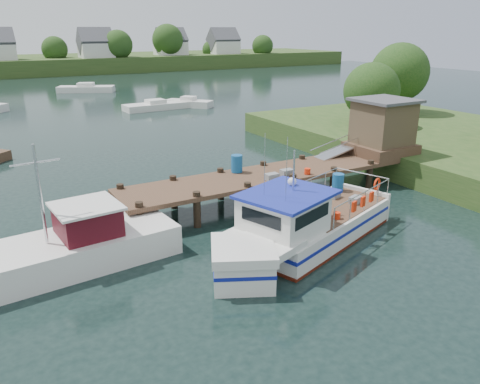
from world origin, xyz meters
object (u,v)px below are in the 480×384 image
work_boat (63,250)px  moored_c (156,106)px  dock (348,144)px  lobster_boat (301,227)px  moored_b (189,103)px  moored_far (86,89)px

work_boat → moored_c: work_boat is taller
dock → lobster_boat: (-6.90, -5.18, -1.37)m
work_boat → moored_c: (15.05, 31.46, -0.34)m
moored_b → moored_c: (-3.77, 0.07, -0.03)m
dock → work_boat: bearing=-171.3°
moored_far → moored_b: size_ratio=1.51×
moored_b → moored_c: bearing=-165.7°
moored_far → moored_b: moored_far is taller
work_boat → moored_b: 36.60m
moored_b → dock: bearing=-81.8°
lobster_boat → moored_b: 35.85m
dock → lobster_boat: size_ratio=1.70×
moored_far → work_boat: bearing=-93.6°
moored_c → work_boat: bearing=-108.7°
dock → moored_far: size_ratio=2.16×
work_boat → dock: bearing=3.5°
dock → moored_c: size_ratio=2.44×
dock → moored_b: dock is taller
lobster_boat → work_boat: (-8.27, 2.86, -0.14)m
dock → moored_b: size_ratio=3.26×
dock → lobster_boat: bearing=-143.1°
lobster_boat → moored_far: bearing=66.9°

